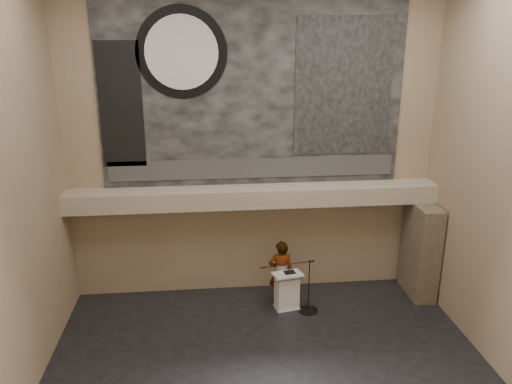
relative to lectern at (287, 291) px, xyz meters
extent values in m
plane|color=black|center=(-0.78, -2.63, -0.55)|extent=(10.00, 10.00, 0.00)
cube|color=#8C7458|center=(-0.78, 1.37, 3.70)|extent=(10.00, 0.02, 8.50)
cube|color=#8C7458|center=(-0.78, -6.63, 3.70)|extent=(10.00, 0.02, 8.50)
cube|color=#8C7458|center=(-5.78, -2.63, 3.70)|extent=(0.02, 8.00, 8.50)
cube|color=gray|center=(-0.78, 0.97, 2.40)|extent=(10.00, 0.80, 0.50)
cylinder|color=#B2893D|center=(-2.38, 0.92, 2.12)|extent=(0.04, 0.04, 0.06)
cylinder|color=#B2893D|center=(1.12, 0.92, 2.12)|extent=(0.04, 0.04, 0.06)
cube|color=black|center=(-0.78, 1.34, 5.15)|extent=(8.00, 0.05, 5.00)
cube|color=#303030|center=(-0.78, 1.30, 3.10)|extent=(7.76, 0.02, 0.55)
cylinder|color=black|center=(-2.58, 1.30, 6.15)|extent=(2.30, 0.02, 2.30)
cylinder|color=silver|center=(-2.58, 1.28, 6.15)|extent=(1.84, 0.02, 1.84)
cube|color=black|center=(1.62, 1.30, 5.25)|extent=(2.60, 0.02, 3.60)
cube|color=black|center=(-4.18, 1.30, 4.85)|extent=(1.10, 0.02, 3.20)
cube|color=#46382B|center=(3.87, 0.52, 0.80)|extent=(0.60, 1.40, 2.70)
cube|color=silver|center=(0.00, 0.00, -0.51)|extent=(0.76, 0.63, 0.08)
cube|color=white|center=(0.00, 0.00, 0.01)|extent=(0.66, 0.51, 0.96)
cube|color=white|center=(0.00, -0.02, 0.52)|extent=(0.84, 0.66, 0.13)
cube|color=black|center=(0.06, -0.02, 0.56)|extent=(0.33, 0.28, 0.04)
cube|color=white|center=(-0.08, -0.05, 0.55)|extent=(0.30, 0.36, 0.00)
imported|color=white|center=(-0.12, 0.35, 0.38)|extent=(0.70, 0.47, 1.86)
cylinder|color=black|center=(0.57, -0.13, -0.54)|extent=(0.52, 0.52, 0.02)
cylinder|color=black|center=(0.57, -0.13, 0.20)|extent=(0.03, 0.03, 1.51)
cylinder|color=black|center=(-0.06, -0.24, 0.91)|extent=(1.41, 0.26, 0.02)
camera|label=1|loc=(-2.04, -11.77, 6.67)|focal=35.00mm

